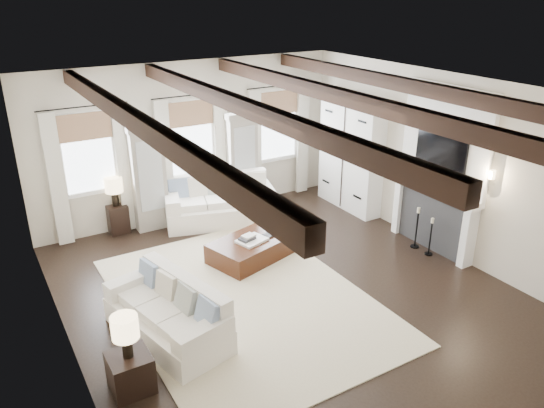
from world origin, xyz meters
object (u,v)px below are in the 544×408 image
side_table_front (131,372)px  side_table_back (118,219)px  sofa_left (170,315)px  sofa_back (220,203)px  ottoman (251,249)px

side_table_front → side_table_back: side_table_back is taller
sofa_left → side_table_back: sofa_left is taller
side_table_front → side_table_back: bearing=76.0°
sofa_back → side_table_front: 5.03m
ottoman → side_table_back: 2.89m
sofa_left → side_table_front: size_ratio=4.30×
sofa_left → sofa_back: bearing=54.4°
side_table_front → side_table_back: (1.12, 4.49, 0.04)m
sofa_left → ottoman: size_ratio=1.46×
side_table_front → side_table_back: 4.62m
sofa_back → ottoman: sofa_back is taller
sofa_back → side_table_front: bearing=-127.9°
sofa_back → side_table_front: sofa_back is taller
ottoman → side_table_back: size_ratio=2.53×
sofa_back → sofa_left: 3.93m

